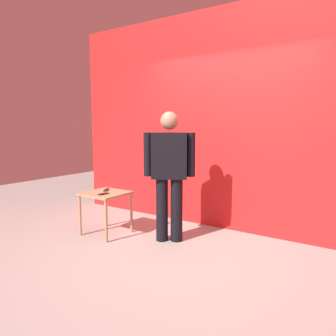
{
  "coord_description": "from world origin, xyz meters",
  "views": [
    {
      "loc": [
        1.96,
        -2.91,
        1.49
      ],
      "look_at": [
        -0.41,
        0.55,
        0.94
      ],
      "focal_mm": 34.99,
      "sensor_mm": 36.0,
      "label": 1
    }
  ],
  "objects_px": {
    "standing_person": "(169,170)",
    "side_table": "(106,198)",
    "cell_phone": "(103,194)",
    "tv_remote": "(106,190)"
  },
  "relations": [
    {
      "from": "standing_person",
      "to": "tv_remote",
      "type": "distance_m",
      "value": 1.02
    },
    {
      "from": "standing_person",
      "to": "side_table",
      "type": "height_order",
      "value": "standing_person"
    },
    {
      "from": "standing_person",
      "to": "cell_phone",
      "type": "xyz_separation_m",
      "value": [
        -0.8,
        -0.37,
        -0.34
      ]
    },
    {
      "from": "side_table",
      "to": "tv_remote",
      "type": "relative_size",
      "value": 3.41
    },
    {
      "from": "standing_person",
      "to": "tv_remote",
      "type": "relative_size",
      "value": 9.74
    },
    {
      "from": "cell_phone",
      "to": "side_table",
      "type": "bearing_deg",
      "value": 125.92
    },
    {
      "from": "cell_phone",
      "to": "tv_remote",
      "type": "relative_size",
      "value": 0.85
    },
    {
      "from": "side_table",
      "to": "cell_phone",
      "type": "xyz_separation_m",
      "value": [
        0.07,
        -0.11,
        0.09
      ]
    },
    {
      "from": "standing_person",
      "to": "side_table",
      "type": "bearing_deg",
      "value": -162.88
    },
    {
      "from": "cell_phone",
      "to": "standing_person",
      "type": "bearing_deg",
      "value": 28.01
    }
  ]
}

